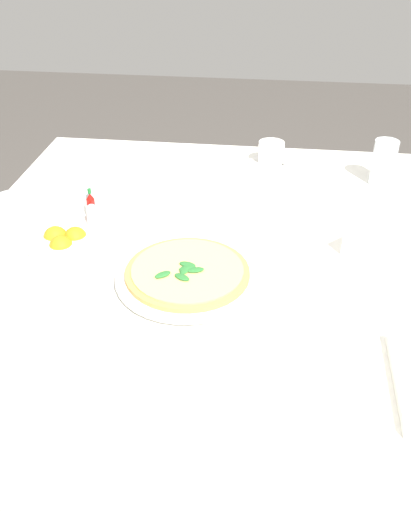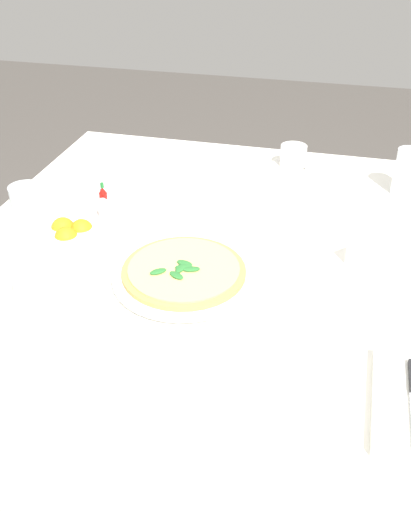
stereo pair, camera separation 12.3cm
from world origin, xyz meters
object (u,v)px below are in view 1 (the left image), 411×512
Objects in this scene: pepper_shaker at (91,204)px; menu_card at (356,238)px; pizza at (187,272)px; citrus_bowl at (63,245)px; coffee_cup_left_edge at (271,154)px; salt_shaker at (92,216)px; pizza_plate at (188,277)px; hot_sauce_bottle at (91,207)px; water_glass_right_edge at (15,220)px; water_glass_near_left at (383,166)px.

menu_card reaches higher than pepper_shaker.
pizza is 1.73× the size of citrus_bowl.
coffee_cup_left_edge reaches higher than pepper_shaker.
salt_shaker is 0.63m from menu_card.
hot_sauce_bottle reaches higher than pizza_plate.
water_glass_right_edge reaches higher than pepper_shaker.
pizza is 4.62× the size of salt_shaker.
pizza_plate is at bearing -18.15° from menu_card.
water_glass_right_edge is (-0.12, -0.42, 0.03)m from pizza.
pepper_shaker is (-0.20, 0.01, -0.00)m from citrus_bowl.
pizza is at bearing -29.88° from pizza_plate.
water_glass_right_edge is 1.33× the size of hot_sauce_bottle.
pizza is at bearing -41.38° from water_glass_near_left.
menu_card reaches higher than salt_shaker.
water_glass_right_edge is 1.96× the size of salt_shaker.
water_glass_right_edge reaches higher than salt_shaker.
coffee_cup_left_edge is 2.31× the size of salt_shaker.
pizza is 3.84× the size of menu_card.
pizza is 0.44m from water_glass_right_edge.
water_glass_near_left is at bearing 121.42° from citrus_bowl.
coffee_cup_left_edge is at bearing 134.45° from salt_shaker.
pepper_shaker is at bearing 178.52° from citrus_bowl.
coffee_cup_left_edge is 1.92× the size of menu_card.
water_glass_right_edge is at bearing -43.85° from pepper_shaker.
salt_shaker is (0.03, 0.01, -0.01)m from hot_sauce_bottle.
hot_sauce_bottle is at bearing -160.35° from salt_shaker.
water_glass_right_edge is at bearing -52.19° from hot_sauce_bottle.
pepper_shaker reaches higher than pizza_plate.
water_glass_right_edge reaches higher than pizza.
citrus_bowl is 2.21× the size of menu_card.
pizza_plate is 5.36× the size of pepper_shaker.
water_glass_near_left is at bearing 113.74° from salt_shaker.
citrus_bowl is at bearing -38.91° from coffee_cup_left_edge.
salt_shaker is (-0.21, -0.26, 0.01)m from pizza_plate.
pizza_plate is at bearing 150.12° from pizza.
menu_card is (-0.05, 0.78, -0.02)m from water_glass_right_edge.
water_glass_near_left is (0.09, 0.31, 0.02)m from coffee_cup_left_edge.
pepper_shaker reaches higher than pizza.
hot_sauce_bottle is 1.22× the size of menu_card.
pizza_plate is at bearing 49.62° from hot_sauce_bottle.
water_glass_near_left is 0.97m from water_glass_right_edge.
water_glass_near_left is at bearing 109.45° from pepper_shaker.
pepper_shaker is at bearing -160.35° from salt_shaker.
pepper_shaker is (-0.26, -0.28, 0.01)m from pizza_plate.
water_glass_right_edge is at bearing -40.03° from menu_card.
pepper_shaker is at bearing -132.63° from pizza.
pizza is 3.13× the size of hot_sauce_bottle.
menu_card is (0.06, 0.63, -0.00)m from hot_sauce_bottle.
citrus_bowl is (0.55, -0.45, -0.00)m from coffee_cup_left_edge.
salt_shaker is 0.83× the size of menu_card.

